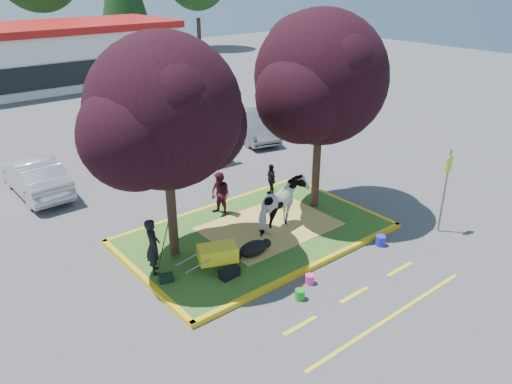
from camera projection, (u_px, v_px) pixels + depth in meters
ground at (256, 236)px, 16.36m from camera, size 90.00×90.00×0.00m
median_island at (256, 234)px, 16.33m from camera, size 8.00×5.00×0.15m
curb_near at (312, 267)px, 14.50m from camera, size 8.30×0.16×0.15m
curb_far at (211, 207)px, 18.16m from camera, size 8.30×0.16×0.15m
curb_left at (143, 278)px, 13.99m from camera, size 0.16×5.30×0.15m
curb_right at (340, 201)px, 18.68m from camera, size 0.16×5.30×0.15m
straw_bedding at (270, 226)px, 16.65m from camera, size 4.20×3.00×0.01m
tree_purple_left at (166, 119)px, 13.26m from camera, size 5.06×4.20×6.51m
tree_purple_right at (322, 84)px, 16.31m from camera, size 5.30×4.40×6.82m
fire_lane_stripe_a at (300, 325)px, 12.24m from camera, size 1.10×0.12×0.01m
fire_lane_stripe_b at (354, 295)px, 13.39m from camera, size 1.10×0.12×0.01m
fire_lane_stripe_c at (400, 269)px, 14.54m from camera, size 1.10×0.12×0.01m
fire_lane_long at (391, 317)px, 12.54m from camera, size 6.00×0.10×0.01m
retail_building at (36, 55)px, 36.43m from camera, size 20.40×8.40×4.40m
cow at (282, 206)px, 16.10m from camera, size 2.23×1.50×1.73m
calf at (253, 248)px, 14.91m from camera, size 1.02×0.63×0.42m
handler at (153, 246)px, 13.81m from camera, size 0.59×0.71×1.66m
visitor_a at (220, 194)px, 17.13m from camera, size 0.75×0.88×1.56m
visitor_b at (271, 179)px, 18.80m from camera, size 0.52×0.77×1.22m
wheelbarrow at (218, 253)px, 14.08m from camera, size 1.94×1.02×0.74m
gear_bag_dark at (229, 272)px, 13.85m from camera, size 0.59×0.35×0.29m
gear_bag_green at (166, 278)px, 13.67m from camera, size 0.46×0.36×0.21m
sign_post at (446, 181)px, 15.94m from camera, size 0.40×0.06×2.86m
bucket_green at (300, 295)px, 13.16m from camera, size 0.29×0.29×0.29m
bucket_pink at (310, 279)px, 13.82m from camera, size 0.33×0.33×0.27m
bucket_blue at (381, 241)px, 15.73m from camera, size 0.38×0.38×0.33m
car_silver at (35, 176)px, 19.18m from camera, size 1.57×4.39×1.44m
car_red at (117, 149)px, 22.21m from camera, size 2.60×5.03×1.35m
car_white at (192, 140)px, 23.51m from camera, size 2.12×4.65×1.32m
car_grey at (250, 126)px, 25.44m from camera, size 2.47×4.55×1.42m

